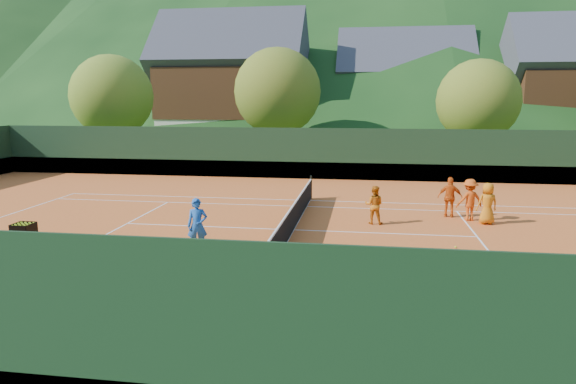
# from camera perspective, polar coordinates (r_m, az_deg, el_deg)

# --- Properties ---
(ground) EXTENTS (400.00, 400.00, 0.00)m
(ground) POSITION_cam_1_polar(r_m,az_deg,el_deg) (18.65, 0.61, -4.29)
(ground) COLOR #315219
(ground) RESTS_ON ground
(clay_court) EXTENTS (40.00, 24.00, 0.02)m
(clay_court) POSITION_cam_1_polar(r_m,az_deg,el_deg) (18.65, 0.61, -4.26)
(clay_court) COLOR #C55720
(clay_court) RESTS_ON ground
(coach) EXTENTS (0.70, 0.55, 1.69)m
(coach) POSITION_cam_1_polar(r_m,az_deg,el_deg) (16.05, -10.04, -3.69)
(coach) COLOR #1A56AD
(coach) RESTS_ON clay_court
(student_a) EXTENTS (0.77, 0.63, 1.46)m
(student_a) POSITION_cam_1_polar(r_m,az_deg,el_deg) (19.67, 9.54, -1.42)
(student_a) COLOR #CE6912
(student_a) RESTS_ON clay_court
(student_b) EXTENTS (1.00, 0.53, 1.62)m
(student_b) POSITION_cam_1_polar(r_m,az_deg,el_deg) (21.48, 17.56, -0.55)
(student_b) COLOR #D85813
(student_b) RESTS_ON clay_court
(student_c) EXTENTS (0.86, 0.66, 1.58)m
(student_c) POSITION_cam_1_polar(r_m,az_deg,el_deg) (20.75, 21.27, -1.20)
(student_c) COLOR orange
(student_c) RESTS_ON clay_court
(student_d) EXTENTS (1.19, 0.89, 1.63)m
(student_d) POSITION_cam_1_polar(r_m,az_deg,el_deg) (21.13, 19.52, -0.82)
(student_d) COLOR #D54F12
(student_d) RESTS_ON clay_court
(tennis_ball_0) EXTENTS (0.07, 0.07, 0.07)m
(tennis_ball_0) POSITION_cam_1_polar(r_m,az_deg,el_deg) (17.08, -10.77, -5.67)
(tennis_ball_0) COLOR #C6E225
(tennis_ball_0) RESTS_ON clay_court
(tennis_ball_1) EXTENTS (0.07, 0.07, 0.07)m
(tennis_ball_1) POSITION_cam_1_polar(r_m,az_deg,el_deg) (17.81, -20.63, -5.50)
(tennis_ball_1) COLOR #C6E225
(tennis_ball_1) RESTS_ON clay_court
(tennis_ball_2) EXTENTS (0.07, 0.07, 0.07)m
(tennis_ball_2) POSITION_cam_1_polar(r_m,az_deg,el_deg) (13.51, -10.26, -10.01)
(tennis_ball_2) COLOR #C6E225
(tennis_ball_2) RESTS_ON clay_court
(tennis_ball_3) EXTENTS (0.07, 0.07, 0.07)m
(tennis_ball_3) POSITION_cam_1_polar(r_m,az_deg,el_deg) (16.24, 3.16, -6.34)
(tennis_ball_3) COLOR #C6E225
(tennis_ball_3) RESTS_ON clay_court
(tennis_ball_4) EXTENTS (0.07, 0.07, 0.07)m
(tennis_ball_4) POSITION_cam_1_polar(r_m,az_deg,el_deg) (13.14, -21.61, -11.20)
(tennis_ball_4) COLOR #C6E225
(tennis_ball_4) RESTS_ON clay_court
(tennis_ball_5) EXTENTS (0.07, 0.07, 0.07)m
(tennis_ball_5) POSITION_cam_1_polar(r_m,az_deg,el_deg) (17.28, 18.12, -5.83)
(tennis_ball_5) COLOR #C6E225
(tennis_ball_5) RESTS_ON clay_court
(tennis_ball_6) EXTENTS (0.07, 0.07, 0.07)m
(tennis_ball_6) POSITION_cam_1_polar(r_m,az_deg,el_deg) (16.40, 6.01, -6.22)
(tennis_ball_6) COLOR #C6E225
(tennis_ball_6) RESTS_ON clay_court
(tennis_ball_7) EXTENTS (0.07, 0.07, 0.07)m
(tennis_ball_7) POSITION_cam_1_polar(r_m,az_deg,el_deg) (14.38, -2.55, -8.58)
(tennis_ball_7) COLOR #C6E225
(tennis_ball_7) RESTS_ON clay_court
(tennis_ball_8) EXTENTS (0.07, 0.07, 0.07)m
(tennis_ball_8) POSITION_cam_1_polar(r_m,az_deg,el_deg) (15.18, -16.74, -7.99)
(tennis_ball_8) COLOR #C6E225
(tennis_ball_8) RESTS_ON clay_court
(tennis_ball_9) EXTENTS (0.07, 0.07, 0.07)m
(tennis_ball_9) POSITION_cam_1_polar(r_m,az_deg,el_deg) (11.68, -20.72, -13.89)
(tennis_ball_9) COLOR #C6E225
(tennis_ball_9) RESTS_ON clay_court
(tennis_ball_10) EXTENTS (0.07, 0.07, 0.07)m
(tennis_ball_10) POSITION_cam_1_polar(r_m,az_deg,el_deg) (19.30, -27.04, -4.78)
(tennis_ball_10) COLOR #C6E225
(tennis_ball_10) RESTS_ON clay_court
(tennis_ball_11) EXTENTS (0.07, 0.07, 0.07)m
(tennis_ball_11) POSITION_cam_1_polar(r_m,az_deg,el_deg) (13.15, 20.26, -11.09)
(tennis_ball_11) COLOR #C6E225
(tennis_ball_11) RESTS_ON clay_court
(tennis_ball_12) EXTENTS (0.07, 0.07, 0.07)m
(tennis_ball_12) POSITION_cam_1_polar(r_m,az_deg,el_deg) (15.12, 5.11, -7.65)
(tennis_ball_12) COLOR #C6E225
(tennis_ball_12) RESTS_ON clay_court
(tennis_ball_13) EXTENTS (0.07, 0.07, 0.07)m
(tennis_ball_13) POSITION_cam_1_polar(r_m,az_deg,el_deg) (10.98, -19.10, -15.39)
(tennis_ball_13) COLOR #C6E225
(tennis_ball_13) RESTS_ON clay_court
(tennis_ball_14) EXTENTS (0.07, 0.07, 0.07)m
(tennis_ball_14) POSITION_cam_1_polar(r_m,az_deg,el_deg) (12.35, -10.56, -12.02)
(tennis_ball_14) COLOR #C6E225
(tennis_ball_14) RESTS_ON clay_court
(tennis_ball_15) EXTENTS (0.07, 0.07, 0.07)m
(tennis_ball_15) POSITION_cam_1_polar(r_m,az_deg,el_deg) (16.74, 8.24, -5.93)
(tennis_ball_15) COLOR #C6E225
(tennis_ball_15) RESTS_ON clay_court
(tennis_ball_16) EXTENTS (0.07, 0.07, 0.07)m
(tennis_ball_16) POSITION_cam_1_polar(r_m,az_deg,el_deg) (14.40, 11.83, -8.77)
(tennis_ball_16) COLOR #C6E225
(tennis_ball_16) RESTS_ON clay_court
(tennis_ball_17) EXTENTS (0.07, 0.07, 0.07)m
(tennis_ball_17) POSITION_cam_1_polar(r_m,az_deg,el_deg) (16.25, -16.55, -6.76)
(tennis_ball_17) COLOR #C6E225
(tennis_ball_17) RESTS_ON clay_court
(court_lines) EXTENTS (23.83, 11.03, 0.00)m
(court_lines) POSITION_cam_1_polar(r_m,az_deg,el_deg) (18.64, 0.61, -4.22)
(court_lines) COLOR silver
(court_lines) RESTS_ON clay_court
(tennis_net) EXTENTS (0.10, 12.07, 1.10)m
(tennis_net) POSITION_cam_1_polar(r_m,az_deg,el_deg) (18.52, 0.61, -2.73)
(tennis_net) COLOR black
(tennis_net) RESTS_ON clay_court
(perimeter_fence) EXTENTS (40.40, 24.24, 3.00)m
(perimeter_fence) POSITION_cam_1_polar(r_m,az_deg,el_deg) (18.37, 0.62, -0.46)
(perimeter_fence) COLOR black
(perimeter_fence) RESTS_ON clay_court
(ball_hopper) EXTENTS (0.57, 0.57, 1.00)m
(ball_hopper) POSITION_cam_1_polar(r_m,az_deg,el_deg) (17.42, -27.29, -3.93)
(ball_hopper) COLOR black
(ball_hopper) RESTS_ON clay_court
(chalet_left) EXTENTS (13.80, 9.93, 12.92)m
(chalet_left) POSITION_cam_1_polar(r_m,az_deg,el_deg) (49.48, -6.18, 11.40)
(chalet_left) COLOR beige
(chalet_left) RESTS_ON ground
(chalet_mid) EXTENTS (12.65, 8.82, 11.45)m
(chalet_mid) POSITION_cam_1_polar(r_m,az_deg,el_deg) (51.99, 12.65, 10.43)
(chalet_mid) COLOR beige
(chalet_mid) RESTS_ON ground
(chalet_right) EXTENTS (11.50, 8.82, 11.91)m
(chalet_right) POSITION_cam_1_polar(r_m,az_deg,el_deg) (50.97, 29.11, 9.70)
(chalet_right) COLOR beige
(chalet_right) RESTS_ON ground
(tree_a) EXTENTS (6.00, 6.00, 7.88)m
(tree_a) POSITION_cam_1_polar(r_m,az_deg,el_deg) (40.35, -19.01, 10.04)
(tree_a) COLOR #3D2518
(tree_a) RESTS_ON ground
(tree_b) EXTENTS (6.40, 6.40, 8.40)m
(tree_b) POSITION_cam_1_polar(r_m,az_deg,el_deg) (38.42, -1.19, 11.09)
(tree_b) COLOR #3D2718
(tree_b) RESTS_ON ground
(tree_c) EXTENTS (5.60, 5.60, 7.35)m
(tree_c) POSITION_cam_1_polar(r_m,az_deg,el_deg) (37.63, 20.36, 9.47)
(tree_c) COLOR #3F2919
(tree_c) RESTS_ON ground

